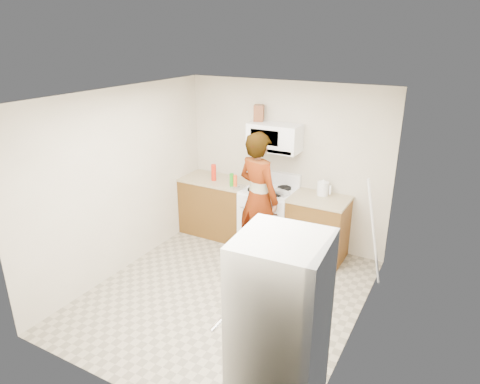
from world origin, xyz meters
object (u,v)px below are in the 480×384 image
Objects in this scene: kettle at (323,189)px; saucepan at (260,180)px; microwave at (275,137)px; gas_range at (269,217)px; person at (258,198)px; fridge at (280,331)px.

saucepan is (-0.99, -0.02, -0.02)m from kettle.
gas_range is at bearing -90.00° from microwave.
person reaches higher than microwave.
person is 1.12× the size of fridge.
fridge is at bearing -61.10° from saucepan.
saucepan is at bearing 114.97° from fridge.
gas_range and kettle have the same top height.
fridge is (1.37, -2.37, -0.10)m from person.
person is at bearing -161.79° from kettle.
gas_range is 3.15m from fridge.
microwave is at bearing 90.00° from gas_range.
kettle is at bearing 10.91° from gas_range.
person is 2.74m from fridge.
person is (0.02, -0.56, -0.75)m from microwave.
gas_range is 0.59× the size of person.
microwave is at bearing 111.59° from fridge.
kettle is 0.99m from saucepan.
gas_range is 0.58m from saucepan.
person is 0.95m from kettle.
fridge is 8.69× the size of kettle.
person is 9.72× the size of kettle.
fridge reaches higher than gas_range.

